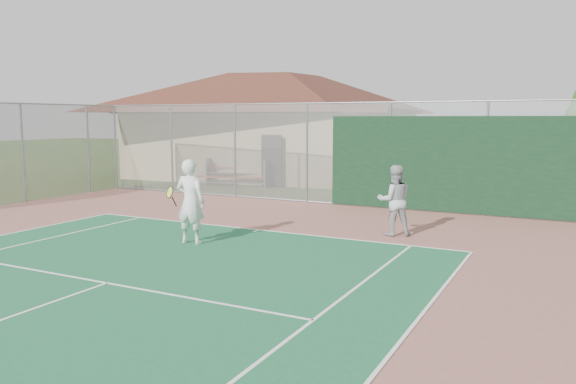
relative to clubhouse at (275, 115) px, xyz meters
The scene contains 6 objects.
back_fence 11.66m from the clubhouse, 42.15° to the right, with size 20.08×0.11×3.53m.
side_fence_left 12.81m from the clubhouse, 106.10° to the right, with size 0.08×9.00×3.50m.
clubhouse is the anchor object (origin of this frame).
bleachers 4.88m from the clubhouse, 84.52° to the right, with size 3.64×2.67×1.18m.
player_white_front 16.22m from the clubhouse, 68.75° to the right, with size 0.95×0.75×2.01m.
player_grey_back 15.58m from the clubhouse, 50.25° to the right, with size 1.09×1.03×1.79m.
Camera 1 is at (7.43, -0.86, 2.99)m, focal length 35.00 mm.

